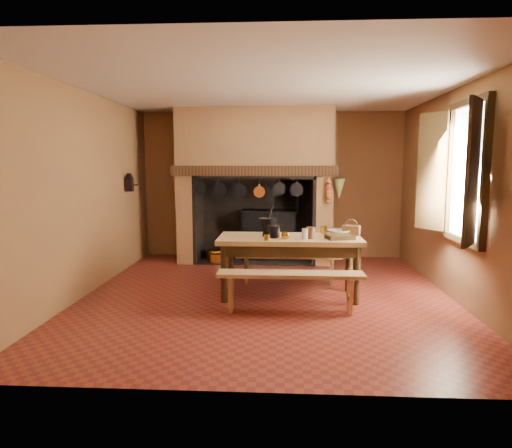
# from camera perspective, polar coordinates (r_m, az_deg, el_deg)

# --- Properties ---
(floor) EXTENTS (5.50, 5.50, 0.00)m
(floor) POSITION_cam_1_polar(r_m,az_deg,el_deg) (6.41, 1.38, -8.83)
(floor) COLOR maroon
(floor) RESTS_ON ground
(ceiling) EXTENTS (5.50, 5.50, 0.00)m
(ceiling) POSITION_cam_1_polar(r_m,az_deg,el_deg) (6.24, 1.46, 16.71)
(ceiling) COLOR silver
(ceiling) RESTS_ON back_wall
(back_wall) EXTENTS (5.00, 0.02, 2.80)m
(back_wall) POSITION_cam_1_polar(r_m,az_deg,el_deg) (8.91, 2.01, 4.87)
(back_wall) COLOR brown
(back_wall) RESTS_ON floor
(wall_left) EXTENTS (0.02, 5.50, 2.80)m
(wall_left) POSITION_cam_1_polar(r_m,az_deg,el_deg) (6.73, -20.42, 3.61)
(wall_left) COLOR brown
(wall_left) RESTS_ON floor
(wall_right) EXTENTS (0.02, 5.50, 2.80)m
(wall_right) POSITION_cam_1_polar(r_m,az_deg,el_deg) (6.58, 23.79, 3.37)
(wall_right) COLOR brown
(wall_right) RESTS_ON floor
(wall_front) EXTENTS (5.00, 0.02, 2.80)m
(wall_front) POSITION_cam_1_polar(r_m,az_deg,el_deg) (3.43, -0.12, 0.90)
(wall_front) COLOR brown
(wall_front) RESTS_ON floor
(chimney_breast) EXTENTS (2.95, 0.96, 2.80)m
(chimney_breast) POSITION_cam_1_polar(r_m,az_deg,el_deg) (8.48, -0.09, 7.53)
(chimney_breast) COLOR brown
(chimney_breast) RESTS_ON floor
(iron_range) EXTENTS (1.12, 0.55, 1.60)m
(iron_range) POSITION_cam_1_polar(r_m,az_deg,el_deg) (8.70, 1.66, -1.26)
(iron_range) COLOR black
(iron_range) RESTS_ON floor
(hearth_pans) EXTENTS (0.51, 0.62, 0.20)m
(hearth_pans) POSITION_cam_1_polar(r_m,az_deg,el_deg) (8.63, -5.11, -3.98)
(hearth_pans) COLOR #C4882D
(hearth_pans) RESTS_ON floor
(hanging_pans) EXTENTS (1.92, 0.29, 0.27)m
(hanging_pans) POSITION_cam_1_polar(r_m,az_deg,el_deg) (7.99, -0.59, 4.30)
(hanging_pans) COLOR black
(hanging_pans) RESTS_ON chimney_breast
(onion_string) EXTENTS (0.12, 0.10, 0.46)m
(onion_string) POSITION_cam_1_polar(r_m,az_deg,el_deg) (7.99, 9.05, 3.99)
(onion_string) COLOR #A2431D
(onion_string) RESTS_ON chimney_breast
(herb_bunch) EXTENTS (0.20, 0.20, 0.35)m
(herb_bunch) POSITION_cam_1_polar(r_m,az_deg,el_deg) (8.01, 10.34, 4.33)
(herb_bunch) COLOR olive
(herb_bunch) RESTS_ON chimney_breast
(window) EXTENTS (0.39, 1.75, 1.76)m
(window) POSITION_cam_1_polar(r_m,az_deg,el_deg) (6.14, 23.90, 5.93)
(window) COLOR white
(window) RESTS_ON wall_right
(wall_coffee_mill) EXTENTS (0.23, 0.16, 0.31)m
(wall_coffee_mill) POSITION_cam_1_polar(r_m,az_deg,el_deg) (8.14, -15.55, 5.19)
(wall_coffee_mill) COLOR black
(wall_coffee_mill) RESTS_ON wall_left
(work_table) EXTENTS (1.91, 0.85, 0.83)m
(work_table) POSITION_cam_1_polar(r_m,az_deg,el_deg) (6.19, 4.23, -2.79)
(work_table) COLOR tan
(work_table) RESTS_ON floor
(bench_front) EXTENTS (1.77, 0.31, 0.50)m
(bench_front) POSITION_cam_1_polar(r_m,az_deg,el_deg) (5.59, 4.30, -7.31)
(bench_front) COLOR tan
(bench_front) RESTS_ON floor
(bench_back) EXTENTS (1.59, 0.28, 0.45)m
(bench_back) POSITION_cam_1_polar(r_m,az_deg,el_deg) (6.92, 4.11, -4.77)
(bench_back) COLOR tan
(bench_back) RESTS_ON floor
(mortar_large) EXTENTS (0.25, 0.25, 0.42)m
(mortar_large) POSITION_cam_1_polar(r_m,az_deg,el_deg) (6.16, 1.50, -0.26)
(mortar_large) COLOR black
(mortar_large) RESTS_ON work_table
(mortar_small) EXTENTS (0.17, 0.17, 0.28)m
(mortar_small) POSITION_cam_1_polar(r_m,az_deg,el_deg) (6.03, 2.22, -0.88)
(mortar_small) COLOR black
(mortar_small) RESTS_ON work_table
(coffee_grinder) EXTENTS (0.17, 0.14, 0.19)m
(coffee_grinder) POSITION_cam_1_polar(r_m,az_deg,el_deg) (6.12, 2.38, -0.98)
(coffee_grinder) COLOR #31210F
(coffee_grinder) RESTS_ON work_table
(brass_mug_a) EXTENTS (0.08, 0.08, 0.08)m
(brass_mug_a) POSITION_cam_1_polar(r_m,az_deg,el_deg) (5.82, 1.34, -1.70)
(brass_mug_a) COLOR #C4882D
(brass_mug_a) RESTS_ON work_table
(brass_mug_b) EXTENTS (0.12, 0.12, 0.10)m
(brass_mug_b) POSITION_cam_1_polar(r_m,az_deg,el_deg) (6.51, 8.47, -0.73)
(brass_mug_b) COLOR #C4882D
(brass_mug_b) RESTS_ON work_table
(mixing_bowl) EXTENTS (0.37, 0.37, 0.07)m
(mixing_bowl) POSITION_cam_1_polar(r_m,az_deg,el_deg) (6.42, 10.27, -1.02)
(mixing_bowl) COLOR #BDB991
(mixing_bowl) RESTS_ON work_table
(stoneware_crock) EXTENTS (0.13, 0.13, 0.15)m
(stoneware_crock) POSITION_cam_1_polar(r_m,az_deg,el_deg) (6.02, 6.86, -1.11)
(stoneware_crock) COLOR #552F1F
(stoneware_crock) RESTS_ON work_table
(glass_jar) EXTENTS (0.10, 0.10, 0.14)m
(glass_jar) POSITION_cam_1_polar(r_m,az_deg,el_deg) (5.97, 6.13, -1.23)
(glass_jar) COLOR beige
(glass_jar) RESTS_ON work_table
(wicker_basket) EXTENTS (0.27, 0.23, 0.22)m
(wicker_basket) POSITION_cam_1_polar(r_m,az_deg,el_deg) (6.46, 11.83, -0.68)
(wicker_basket) COLOR #512F18
(wicker_basket) RESTS_ON work_table
(wooden_tray) EXTENTS (0.39, 0.32, 0.06)m
(wooden_tray) POSITION_cam_1_polar(r_m,az_deg,el_deg) (6.04, 10.44, -1.60)
(wooden_tray) COLOR #31210F
(wooden_tray) RESTS_ON work_table
(brass_cup) EXTENTS (0.14, 0.14, 0.09)m
(brass_cup) POSITION_cam_1_polar(r_m,az_deg,el_deg) (5.96, 3.73, -1.48)
(brass_cup) COLOR #C4882D
(brass_cup) RESTS_ON work_table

